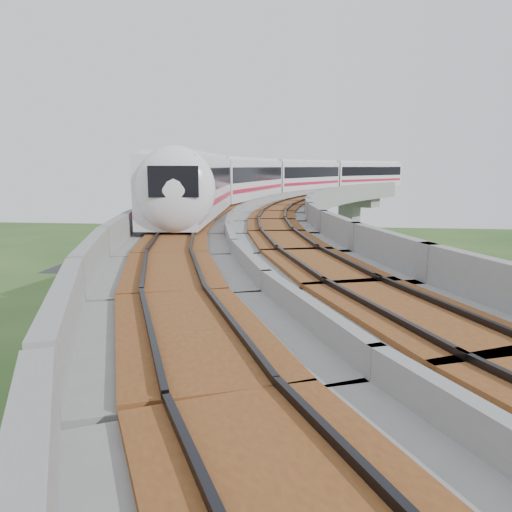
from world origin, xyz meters
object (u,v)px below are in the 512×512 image
(car_white, at_px, (423,404))
(car_dark, at_px, (451,327))
(metro_train, at_px, (295,177))
(car_red, at_px, (434,355))

(car_white, distance_m, car_dark, 14.98)
(metro_train, distance_m, car_red, 22.06)
(metro_train, bearing_deg, car_dark, -34.48)
(car_red, bearing_deg, car_white, -54.37)
(car_white, height_order, car_red, car_red)
(car_white, relative_size, car_red, 0.92)
(metro_train, xyz_separation_m, car_white, (7.94, -23.04, -11.62))
(metro_train, relative_size, car_dark, 16.65)
(car_white, bearing_deg, metro_train, 72.86)
(metro_train, height_order, car_dark, metro_train)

